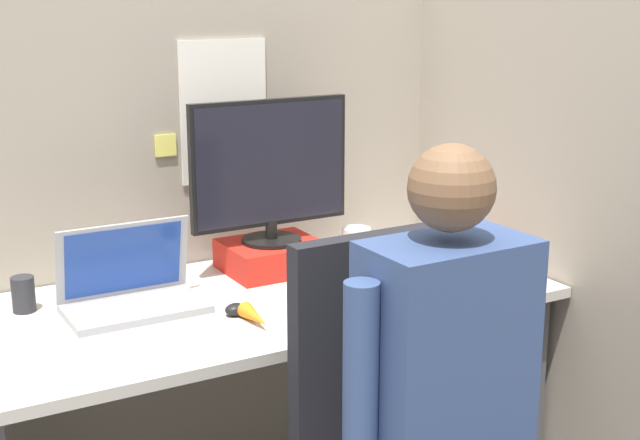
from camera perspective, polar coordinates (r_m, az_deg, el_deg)
cubicle_panel_back at (r=2.82m, az=-7.46°, el=-0.37°), size 2.11×0.05×1.68m
cubicle_panel_right at (r=2.86m, az=11.98°, el=-0.45°), size 0.04×1.41×1.68m
desk at (r=2.56m, az=-3.77°, el=-8.46°), size 1.61×0.76×0.73m
paper_box at (r=2.70m, az=-3.10°, el=-2.32°), size 0.28×0.25×0.09m
monitor at (r=2.64m, az=-3.21°, el=3.27°), size 0.50×0.18×0.43m
laptop at (r=2.43m, az=-11.95°, el=-4.60°), size 0.36×0.22×0.23m
mouse at (r=2.35m, az=-5.42°, el=-5.72°), size 0.06×0.05×0.03m
stapler at (r=2.78m, az=10.11°, el=-2.46°), size 0.05×0.13×0.06m
carrot_toy at (r=2.29m, az=-4.20°, el=-6.18°), size 0.04×0.15×0.04m
person at (r=1.85m, az=9.10°, el=-12.29°), size 0.48×0.46×1.28m
coffee_mug at (r=2.85m, az=2.33°, el=-1.41°), size 0.09×0.09×0.09m
pen_cup at (r=2.49m, az=-18.45°, el=-4.53°), size 0.06×0.06×0.10m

